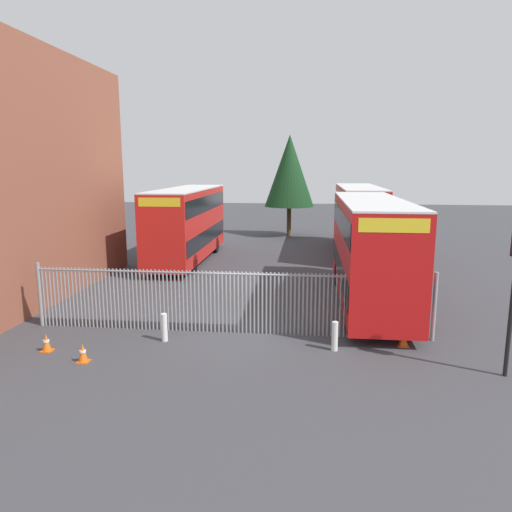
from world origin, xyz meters
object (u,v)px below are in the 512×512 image
(double_decker_bus_behind_fence_left, at_px, (187,222))
(traffic_cone_by_gate, at_px, (403,338))
(double_decker_bus_behind_fence_right, at_px, (358,217))
(bollard_center_front, at_px, (335,336))
(bollard_near_left, at_px, (164,327))
(traffic_cone_mid_forecourt, at_px, (46,343))
(double_decker_bus_near_gate, at_px, (370,247))
(traffic_cone_near_kerb, at_px, (83,353))

(double_decker_bus_behind_fence_left, bearing_deg, traffic_cone_by_gate, -51.44)
(double_decker_bus_behind_fence_right, height_order, bollard_center_front, double_decker_bus_behind_fence_right)
(bollard_center_front, bearing_deg, double_decker_bus_behind_fence_left, 120.90)
(bollard_center_front, height_order, traffic_cone_by_gate, bollard_center_front)
(bollard_near_left, xyz_separation_m, bollard_center_front, (5.62, -0.22, 0.00))
(double_decker_bus_behind_fence_right, relative_size, bollard_near_left, 11.38)
(bollard_near_left, height_order, bollard_center_front, same)
(bollard_near_left, xyz_separation_m, traffic_cone_mid_forecourt, (-3.44, -1.31, -0.19))
(double_decker_bus_behind_fence_left, xyz_separation_m, bollard_center_front, (8.24, -13.77, -1.95))
(double_decker_bus_near_gate, xyz_separation_m, traffic_cone_mid_forecourt, (-10.73, -6.68, -2.13))
(double_decker_bus_behind_fence_left, height_order, traffic_cone_near_kerb, double_decker_bus_behind_fence_left)
(traffic_cone_by_gate, relative_size, traffic_cone_near_kerb, 1.00)
(double_decker_bus_behind_fence_right, bearing_deg, bollard_center_front, -97.54)
(double_decker_bus_behind_fence_left, xyz_separation_m, traffic_cone_mid_forecourt, (-0.81, -14.87, -2.13))
(double_decker_bus_near_gate, xyz_separation_m, double_decker_bus_behind_fence_right, (0.66, 12.07, 0.00))
(traffic_cone_mid_forecourt, bearing_deg, double_decker_bus_near_gate, 31.91)
(traffic_cone_by_gate, height_order, traffic_cone_near_kerb, same)
(double_decker_bus_near_gate, relative_size, double_decker_bus_behind_fence_right, 1.00)
(traffic_cone_near_kerb, bearing_deg, traffic_cone_by_gate, 13.83)
(traffic_cone_near_kerb, bearing_deg, bollard_near_left, 46.51)
(bollard_near_left, bearing_deg, double_decker_bus_behind_fence_right, 65.48)
(traffic_cone_mid_forecourt, bearing_deg, double_decker_bus_behind_fence_right, 58.72)
(double_decker_bus_behind_fence_left, height_order, bollard_near_left, double_decker_bus_behind_fence_left)
(double_decker_bus_behind_fence_right, distance_m, traffic_cone_by_gate, 17.16)
(traffic_cone_by_gate, bearing_deg, double_decker_bus_behind_fence_left, 128.56)
(double_decker_bus_near_gate, bearing_deg, double_decker_bus_behind_fence_right, 86.87)
(bollard_near_left, bearing_deg, bollard_center_front, -2.22)
(double_decker_bus_near_gate, distance_m, double_decker_bus_behind_fence_left, 12.86)
(bollard_near_left, xyz_separation_m, traffic_cone_near_kerb, (-1.90, -2.00, -0.19))
(double_decker_bus_near_gate, relative_size, bollard_near_left, 11.38)
(double_decker_bus_behind_fence_left, bearing_deg, traffic_cone_near_kerb, -87.31)
(double_decker_bus_behind_fence_left, distance_m, bollard_near_left, 13.94)
(bollard_center_front, xyz_separation_m, traffic_cone_by_gate, (2.24, 0.62, -0.19))
(double_decker_bus_near_gate, bearing_deg, traffic_cone_near_kerb, -141.28)
(double_decker_bus_behind_fence_right, distance_m, traffic_cone_near_kerb, 21.89)
(traffic_cone_near_kerb, bearing_deg, traffic_cone_mid_forecourt, 155.94)
(double_decker_bus_behind_fence_left, xyz_separation_m, traffic_cone_by_gate, (10.49, -13.15, -2.13))
(traffic_cone_mid_forecourt, bearing_deg, bollard_center_front, 6.90)
(bollard_center_front, xyz_separation_m, traffic_cone_mid_forecourt, (-9.05, -1.09, -0.19))
(traffic_cone_by_gate, distance_m, traffic_cone_mid_forecourt, 11.42)
(bollard_near_left, bearing_deg, traffic_cone_mid_forecourt, -159.10)
(double_decker_bus_behind_fence_right, bearing_deg, traffic_cone_mid_forecourt, -121.28)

